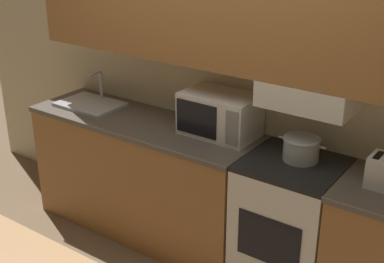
{
  "coord_description": "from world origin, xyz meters",
  "views": [
    {
      "loc": [
        1.84,
        -3.06,
        2.4
      ],
      "look_at": [
        0.05,
        -0.54,
        1.08
      ],
      "focal_mm": 50.0,
      "sensor_mm": 36.0,
      "label": 1
    }
  ],
  "objects_px": {
    "microwave": "(220,114)",
    "sink_basin": "(90,104)",
    "stove_range": "(289,227)",
    "cooking_pot": "(301,148)"
  },
  "relations": [
    {
      "from": "stove_range",
      "to": "cooking_pot",
      "type": "distance_m",
      "value": 0.55
    },
    {
      "from": "stove_range",
      "to": "microwave",
      "type": "distance_m",
      "value": 0.88
    },
    {
      "from": "sink_basin",
      "to": "stove_range",
      "type": "bearing_deg",
      "value": 0.05
    },
    {
      "from": "stove_range",
      "to": "cooking_pot",
      "type": "height_order",
      "value": "cooking_pot"
    },
    {
      "from": "microwave",
      "to": "sink_basin",
      "type": "bearing_deg",
      "value": -174.57
    },
    {
      "from": "stove_range",
      "to": "microwave",
      "type": "bearing_deg",
      "value": 170.1
    },
    {
      "from": "cooking_pot",
      "to": "sink_basin",
      "type": "distance_m",
      "value": 1.77
    },
    {
      "from": "stove_range",
      "to": "microwave",
      "type": "xyz_separation_m",
      "value": [
        -0.61,
        0.11,
        0.62
      ]
    },
    {
      "from": "microwave",
      "to": "sink_basin",
      "type": "relative_size",
      "value": 1.03
    },
    {
      "from": "stove_range",
      "to": "sink_basin",
      "type": "bearing_deg",
      "value": -179.95
    }
  ]
}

